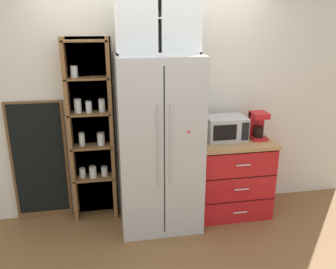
{
  "coord_description": "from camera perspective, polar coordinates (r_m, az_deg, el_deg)",
  "views": [
    {
      "loc": [
        -0.54,
        -3.46,
        2.18
      ],
      "look_at": [
        0.1,
        0.0,
        1.02
      ],
      "focal_mm": 37.64,
      "sensor_mm": 36.0,
      "label": 1
    }
  ],
  "objects": [
    {
      "name": "refrigerator",
      "position": [
        3.72,
        -1.51,
        -1.45
      ],
      "size": [
        0.85,
        0.71,
        1.86
      ],
      "color": "#B7BABF",
      "rests_on": "ground"
    },
    {
      "name": "pantry_shelf_column",
      "position": [
        3.93,
        -12.37,
        0.74
      ],
      "size": [
        0.52,
        0.25,
        2.01
      ],
      "color": "brown",
      "rests_on": "ground"
    },
    {
      "name": "wall_back_cream",
      "position": [
        4.0,
        -2.45,
        5.12
      ],
      "size": [
        4.96,
        0.1,
        2.55
      ],
      "primitive_type": "cube",
      "color": "silver",
      "rests_on": "ground"
    },
    {
      "name": "bottle_green",
      "position": [
        4.03,
        10.48,
        0.96
      ],
      "size": [
        0.07,
        0.07,
        0.26
      ],
      "color": "#285B33",
      "rests_on": "counter_cabinet"
    },
    {
      "name": "counter_cabinet",
      "position": [
        4.17,
        10.36,
        -6.64
      ],
      "size": [
        0.84,
        0.6,
        0.89
      ],
      "color": "red",
      "rests_on": "ground"
    },
    {
      "name": "ground_plane",
      "position": [
        4.12,
        -1.39,
        -13.71
      ],
      "size": [
        10.65,
        10.65,
        0.0
      ],
      "primitive_type": "plane",
      "color": "brown"
    },
    {
      "name": "mug_charcoal",
      "position": [
        3.96,
        10.96,
        -0.43
      ],
      "size": [
        0.12,
        0.08,
        0.09
      ],
      "color": "#2D2D33",
      "rests_on": "counter_cabinet"
    },
    {
      "name": "chalkboard_menu",
      "position": [
        4.13,
        -20.06,
        -4.13
      ],
      "size": [
        0.6,
        0.04,
        1.36
      ],
      "color": "brown",
      "rests_on": "ground"
    },
    {
      "name": "coffee_maker",
      "position": [
        4.07,
        14.3,
        1.48
      ],
      "size": [
        0.17,
        0.2,
        0.31
      ],
      "color": "red",
      "rests_on": "counter_cabinet"
    },
    {
      "name": "upper_cabinet",
      "position": [
        3.55,
        -1.82,
        18.32
      ],
      "size": [
        0.81,
        0.32,
        0.66
      ],
      "color": "silver",
      "rests_on": "refrigerator"
    },
    {
      "name": "microwave",
      "position": [
        3.98,
        9.27,
        1.06
      ],
      "size": [
        0.44,
        0.33,
        0.26
      ],
      "color": "#B7BABF",
      "rests_on": "counter_cabinet"
    }
  ]
}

